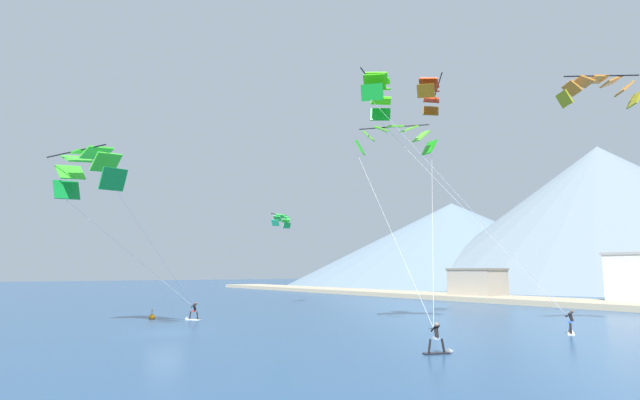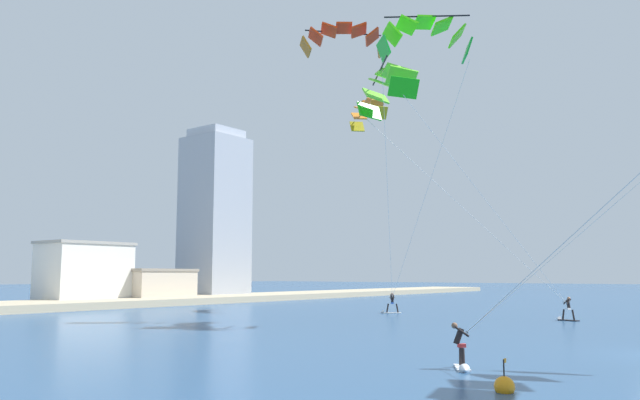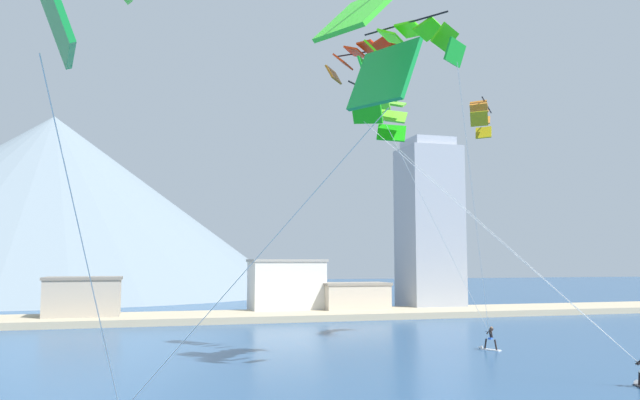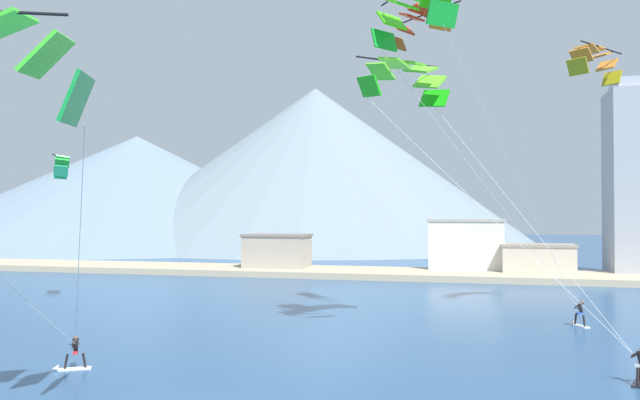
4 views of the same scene
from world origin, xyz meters
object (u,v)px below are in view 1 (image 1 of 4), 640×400
kitesurfer_near_lead (571,326)px  parafoil_kite_near_lead (379,92)px  parafoil_kite_near_trail (87,167)px  race_marker_buoy (152,317)px  kitesurfer_near_trail (192,315)px  parafoil_kite_mid_center (395,137)px  parafoil_kite_distant_low_drift (282,219)px  parafoil_kite_distant_mid_solo (598,88)px  kitesurfer_mid_center (440,344)px  parafoil_kite_distant_high_outer (430,92)px

kitesurfer_near_lead → parafoil_kite_near_lead: 22.31m
parafoil_kite_near_trail → race_marker_buoy: (-5.90, 7.28, -12.10)m
race_marker_buoy → kitesurfer_near_trail: bearing=41.0°
kitesurfer_near_lead → race_marker_buoy: 34.67m
parafoil_kite_mid_center → parafoil_kite_distant_low_drift: parafoil_kite_mid_center is taller
parafoil_kite_mid_center → kitesurfer_near_lead: bearing=31.7°
parafoil_kite_near_trail → parafoil_kite_mid_center: (11.69, 21.33, 3.19)m
parafoil_kite_near_lead → parafoil_kite_distant_mid_solo: parafoil_kite_near_lead is taller
kitesurfer_mid_center → parafoil_kite_near_lead: parafoil_kite_near_lead is taller
parafoil_kite_mid_center → parafoil_kite_distant_mid_solo: bearing=38.2°
parafoil_kite_near_trail → kitesurfer_mid_center: bearing=31.6°
kitesurfer_near_trail → parafoil_kite_near_trail: parafoil_kite_near_trail is taller
kitesurfer_near_trail → parafoil_kite_mid_center: bearing=38.1°
race_marker_buoy → kitesurfer_mid_center: bearing=13.0°
kitesurfer_mid_center → parafoil_kite_distant_high_outer: 24.90m
parafoil_kite_distant_mid_solo → parafoil_kite_near_lead: bearing=-133.9°
kitesurfer_near_trail → parafoil_kite_near_lead: 25.38m
parafoil_kite_distant_high_outer → parafoil_kite_mid_center: bearing=-96.7°
kitesurfer_near_trail → parafoil_kite_mid_center: parafoil_kite_mid_center is taller
parafoil_kite_distant_low_drift → parafoil_kite_near_trail: bearing=-59.2°
parafoil_kite_distant_low_drift → race_marker_buoy: (10.35, -19.93, -11.07)m
parafoil_kite_near_lead → parafoil_kite_mid_center: 3.98m
parafoil_kite_near_lead → parafoil_kite_mid_center: parafoil_kite_near_lead is taller
parafoil_kite_mid_center → kitesurfer_mid_center: bearing=-34.9°
kitesurfer_near_lead → parafoil_kite_near_trail: parafoil_kite_near_trail is taller
parafoil_kite_near_lead → parafoil_kite_distant_low_drift: 30.66m
kitesurfer_near_trail → kitesurfer_mid_center: size_ratio=0.96×
kitesurfer_near_lead → kitesurfer_near_trail: size_ratio=1.03×
kitesurfer_near_trail → parafoil_kite_distant_low_drift: bearing=127.7°
kitesurfer_near_lead → parafoil_kite_near_lead: bearing=-137.9°
kitesurfer_mid_center → parafoil_kite_mid_center: parafoil_kite_mid_center is taller
parafoil_kite_near_trail → parafoil_kite_distant_low_drift: size_ratio=2.86×
parafoil_kite_distant_low_drift → parafoil_kite_distant_mid_solo: bearing=5.2°
parafoil_kite_near_lead → parafoil_kite_distant_low_drift: (-28.61, 8.22, -7.36)m
kitesurfer_near_trail → race_marker_buoy: bearing=-139.0°
parafoil_kite_near_trail → parafoil_kite_distant_high_outer: 29.10m
parafoil_kite_near_trail → parafoil_kite_near_lead: bearing=56.9°
parafoil_kite_near_trail → parafoil_kite_distant_low_drift: (-16.25, 27.21, -1.03)m
kitesurfer_mid_center → parafoil_kite_distant_low_drift: size_ratio=0.41×
kitesurfer_near_lead → parafoil_kite_distant_mid_solo: parafoil_kite_distant_mid_solo is taller
parafoil_kite_near_trail → parafoil_kite_distant_low_drift: parafoil_kite_near_trail is taller
kitesurfer_near_lead → kitesurfer_near_trail: (-24.95, -17.85, -0.08)m
parafoil_kite_near_lead → parafoil_kite_distant_mid_solo: bearing=46.1°
kitesurfer_near_lead → parafoil_kite_distant_high_outer: 22.04m
parafoil_kite_distant_high_outer → race_marker_buoy: size_ratio=5.59×
kitesurfer_near_trail → race_marker_buoy: size_ratio=1.67×
parafoil_kite_distant_high_outer → parafoil_kite_distant_mid_solo: (11.62, 5.59, -1.99)m
kitesurfer_near_lead → parafoil_kite_near_trail: 37.35m
kitesurfer_near_trail → parafoil_kite_distant_high_outer: size_ratio=0.30×
parafoil_kite_distant_high_outer → race_marker_buoy: parafoil_kite_distant_high_outer is taller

